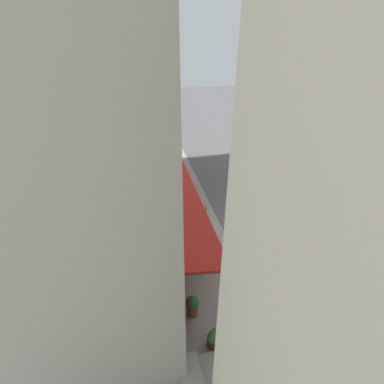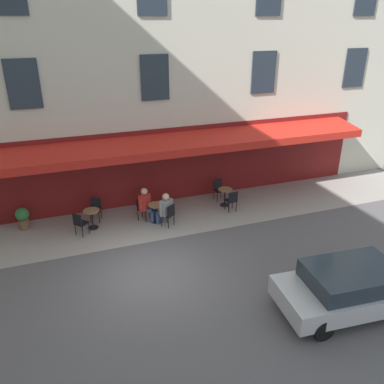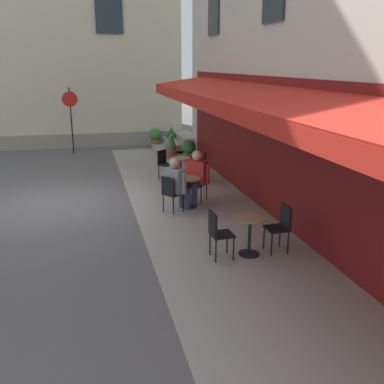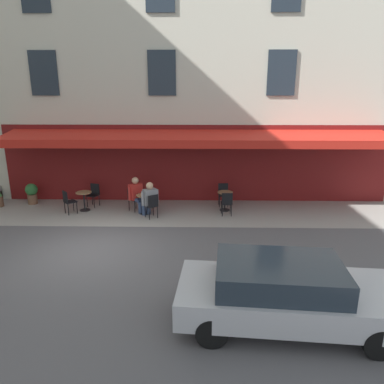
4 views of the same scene
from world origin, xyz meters
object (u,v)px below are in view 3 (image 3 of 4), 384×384
(cafe_chair_black_corner_left, at_px, (171,191))
(potted_plant_entrance_left, at_px, (172,137))
(potted_plant_mid_terrace, at_px, (155,136))
(potted_plant_entrance_right, at_px, (171,145))
(cafe_chair_black_corner_right, at_px, (281,224))
(no_parking_sign, at_px, (70,108))
(cafe_table_mid_terrace, at_px, (250,230))
(seated_companion_in_grey, at_px, (177,183))
(cafe_chair_black_near_door, at_px, (199,180))
(cafe_chair_black_by_window, at_px, (202,165))
(cafe_table_near_entrance, at_px, (188,188))
(cafe_table_streetside, at_px, (181,166))
(seated_patron_in_red, at_px, (196,176))
(cafe_chair_black_kerbside, at_px, (218,231))
(cafe_chair_black_back_row, at_px, (164,162))
(potted_plant_under_sign, at_px, (189,151))

(cafe_chair_black_corner_left, xyz_separation_m, potted_plant_entrance_left, (8.70, -1.71, -0.12))
(potted_plant_mid_terrace, bearing_deg, potted_plant_entrance_right, -174.41)
(cafe_chair_black_corner_right, distance_m, no_parking_sign, 11.58)
(cafe_table_mid_terrace, height_order, seated_companion_in_grey, seated_companion_in_grey)
(seated_companion_in_grey, bearing_deg, cafe_chair_black_corner_right, -153.24)
(seated_companion_in_grey, distance_m, no_parking_sign, 8.44)
(cafe_chair_black_near_door, distance_m, cafe_chair_black_by_window, 1.78)
(cafe_table_near_entrance, xyz_separation_m, potted_plant_mid_terrace, (8.45, -0.51, -0.02))
(cafe_table_streetside, xyz_separation_m, seated_patron_in_red, (-2.09, 0.06, 0.23))
(cafe_chair_black_kerbside, bearing_deg, seated_companion_in_grey, 3.23)
(cafe_chair_black_corner_left, xyz_separation_m, cafe_chair_black_by_window, (2.55, -1.44, 0.00))
(seated_companion_in_grey, bearing_deg, cafe_table_mid_terrace, -164.44)
(cafe_table_near_entrance, xyz_separation_m, cafe_table_streetside, (2.41, -0.32, 0.00))
(cafe_table_near_entrance, height_order, potted_plant_entrance_right, potted_plant_entrance_right)
(cafe_table_near_entrance, relative_size, cafe_chair_black_kerbside, 0.82)
(cafe_chair_black_near_door, distance_m, potted_plant_mid_terrace, 7.97)
(cafe_chair_black_corner_right, bearing_deg, potted_plant_entrance_left, -0.56)
(cafe_table_mid_terrace, bearing_deg, potted_plant_mid_terrace, -0.26)
(cafe_chair_black_kerbside, distance_m, cafe_table_streetside, 5.54)
(cafe_table_near_entrance, bearing_deg, cafe_table_mid_terrace, -171.65)
(seated_patron_in_red, xyz_separation_m, seated_companion_in_grey, (-0.56, 0.61, -0.01))
(cafe_table_near_entrance, relative_size, cafe_chair_black_back_row, 0.82)
(cafe_chair_black_kerbside, bearing_deg, cafe_table_mid_terrace, -87.71)
(cafe_table_near_entrance, relative_size, potted_plant_entrance_left, 0.85)
(cafe_table_near_entrance, bearing_deg, seated_patron_in_red, -40.21)
(potted_plant_mid_terrace, bearing_deg, no_parking_sign, 102.00)
(cafe_chair_black_corner_right, height_order, seated_companion_in_grey, seated_companion_in_grey)
(cafe_chair_black_corner_left, distance_m, no_parking_sign, 8.53)
(cafe_chair_black_corner_left, xyz_separation_m, seated_patron_in_red, (0.68, -0.79, 0.17))
(cafe_chair_black_corner_left, distance_m, seated_patron_in_red, 1.05)
(cafe_chair_black_corner_left, distance_m, cafe_chair_black_kerbside, 2.77)
(no_parking_sign, relative_size, potted_plant_under_sign, 3.02)
(cafe_chair_black_near_door, bearing_deg, cafe_table_mid_terrace, -179.28)
(cafe_chair_black_corner_left, height_order, seated_companion_in_grey, seated_companion_in_grey)
(cafe_chair_black_near_door, xyz_separation_m, potted_plant_entrance_left, (7.86, -0.79, -0.12))
(seated_companion_in_grey, bearing_deg, potted_plant_entrance_right, -9.67)
(cafe_chair_black_kerbside, distance_m, cafe_chair_black_by_window, 5.42)
(cafe_chair_black_near_door, bearing_deg, cafe_chair_black_corner_left, 132.40)
(cafe_table_near_entrance, bearing_deg, seated_companion_in_grey, 125.01)
(cafe_chair_black_corner_left, bearing_deg, seated_patron_in_red, -49.15)
(cafe_chair_black_corner_left, bearing_deg, potted_plant_under_sign, -17.69)
(cafe_table_streetside, relative_size, cafe_chair_black_back_row, 0.82)
(cafe_table_near_entrance, distance_m, cafe_table_streetside, 2.43)
(cafe_chair_black_by_window, distance_m, potted_plant_entrance_left, 6.16)
(cafe_table_near_entrance, height_order, cafe_chair_black_near_door, cafe_chair_black_near_door)
(potted_plant_entrance_left, bearing_deg, cafe_chair_black_back_row, 166.70)
(cafe_table_streetside, relative_size, cafe_chair_black_by_window, 0.82)
(cafe_chair_black_back_row, height_order, seated_companion_in_grey, seated_companion_in_grey)
(seated_companion_in_grey, relative_size, potted_plant_under_sign, 1.56)
(cafe_table_streetside, height_order, seated_companion_in_grey, seated_companion_in_grey)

